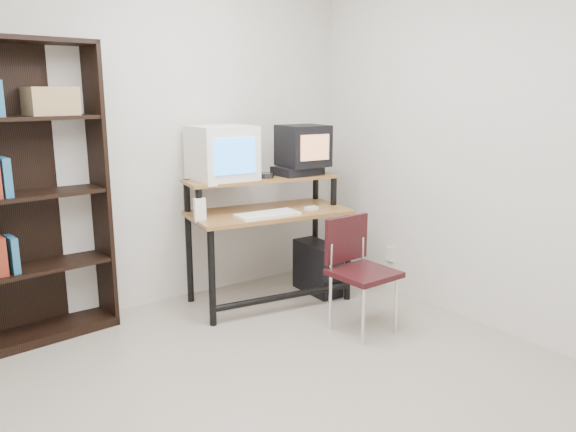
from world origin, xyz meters
TOP-DOWN VIEW (x-y plane):
  - back_wall at (0.00, 2.00)m, footprint 4.00×0.01m
  - right_wall at (2.00, 0.00)m, footprint 0.01×4.00m
  - computer_desk at (1.01, 1.53)m, footprint 1.29×0.78m
  - crt_monitor at (0.72, 1.72)m, footprint 0.46×0.47m
  - vcr at (1.32, 1.56)m, footprint 0.37×0.27m
  - crt_tv at (1.37, 1.55)m, footprint 0.37×0.37m
  - cd_spindle at (1.02, 1.57)m, footprint 0.15×0.15m
  - keyboard at (0.89, 1.36)m, footprint 0.48×0.24m
  - mousepad at (1.29, 1.36)m, footprint 0.25×0.22m
  - mouse at (1.30, 1.34)m, footprint 0.10×0.07m
  - desk_speaker at (0.43, 1.54)m, footprint 0.10×0.09m
  - pc_tower at (1.44, 1.44)m, footprint 0.22×0.46m
  - school_chair at (1.20, 0.70)m, footprint 0.41×0.41m
  - bookshelf at (-0.66, 1.86)m, footprint 1.01×0.43m
  - wall_outlet at (1.99, 1.15)m, footprint 0.02×0.08m

SIDE VIEW (x-z plane):
  - pc_tower at x=1.44m, z-range 0.00..0.42m
  - wall_outlet at x=1.99m, z-range 0.24..0.36m
  - school_chair at x=1.20m, z-range 0.09..0.88m
  - computer_desk at x=1.01m, z-range 0.20..1.18m
  - mousepad at x=1.29m, z-range 0.72..0.73m
  - keyboard at x=0.89m, z-range 0.72..0.75m
  - mouse at x=1.30m, z-range 0.73..0.76m
  - desk_speaker at x=0.43m, z-range 0.72..0.89m
  - cd_spindle at x=1.02m, z-range 0.97..1.02m
  - bookshelf at x=-0.66m, z-range 0.02..1.99m
  - vcr at x=1.32m, z-range 0.97..1.05m
  - crt_monitor at x=0.72m, z-range 0.97..1.39m
  - crt_tv at x=1.37m, z-range 1.05..1.38m
  - back_wall at x=0.00m, z-range 0.00..2.60m
  - right_wall at x=2.00m, z-range 0.00..2.60m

